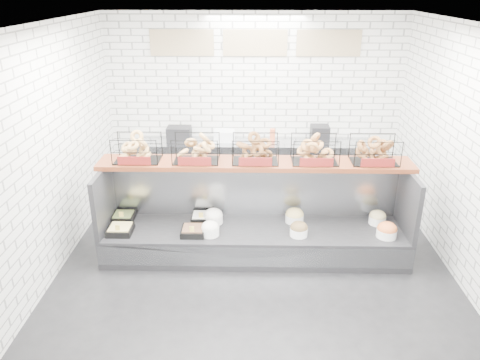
{
  "coord_description": "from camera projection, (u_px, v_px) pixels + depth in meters",
  "views": [
    {
      "loc": [
        -0.07,
        -5.18,
        3.41
      ],
      "look_at": [
        -0.2,
        0.45,
        1.02
      ],
      "focal_mm": 35.0,
      "sensor_mm": 36.0,
      "label": 1
    }
  ],
  "objects": [
    {
      "name": "ground",
      "position": [
        254.0,
        266.0,
        6.1
      ],
      "size": [
        5.5,
        5.5,
        0.0
      ],
      "primitive_type": "plane",
      "color": "black",
      "rests_on": "ground"
    },
    {
      "name": "bagel_shelf",
      "position": [
        255.0,
        152.0,
        6.03
      ],
      "size": [
        4.1,
        0.5,
        0.4
      ],
      "color": "#4E2010",
      "rests_on": "display_case"
    },
    {
      "name": "room_shell",
      "position": [
        256.0,
        99.0,
        5.85
      ],
      "size": [
        5.02,
        5.51,
        3.01
      ],
      "color": "white",
      "rests_on": "ground"
    },
    {
      "name": "display_case",
      "position": [
        254.0,
        231.0,
        6.29
      ],
      "size": [
        4.0,
        0.9,
        1.2
      ],
      "color": "black",
      "rests_on": "ground"
    },
    {
      "name": "prep_counter",
      "position": [
        253.0,
        165.0,
        8.15
      ],
      "size": [
        4.0,
        0.6,
        1.2
      ],
      "color": "#93969B",
      "rests_on": "ground"
    }
  ]
}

